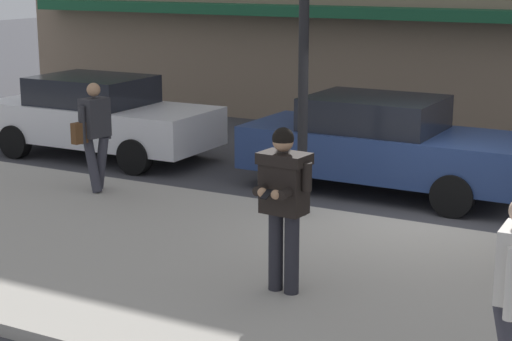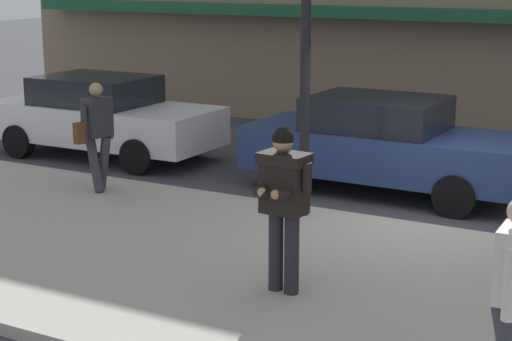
% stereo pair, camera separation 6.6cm
% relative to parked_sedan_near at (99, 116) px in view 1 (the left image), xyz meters
% --- Properties ---
extents(ground_plane, '(80.00, 80.00, 0.00)m').
position_rel_parked_sedan_near_xyz_m(ground_plane, '(6.89, -1.47, -0.79)').
color(ground_plane, '#3D3D42').
extents(sidewalk, '(32.00, 5.30, 0.14)m').
position_rel_parked_sedan_near_xyz_m(sidewalk, '(7.89, -4.32, -0.72)').
color(sidewalk, '#A8A399').
rests_on(sidewalk, ground).
extents(curb_paint_line, '(28.00, 0.12, 0.01)m').
position_rel_parked_sedan_near_xyz_m(curb_paint_line, '(7.89, -1.42, -0.79)').
color(curb_paint_line, silver).
rests_on(curb_paint_line, ground).
extents(parked_sedan_near, '(4.51, 1.95, 1.54)m').
position_rel_parked_sedan_near_xyz_m(parked_sedan_near, '(0.00, 0.00, 0.00)').
color(parked_sedan_near, silver).
rests_on(parked_sedan_near, ground).
extents(parked_sedan_mid, '(4.51, 1.96, 1.54)m').
position_rel_parked_sedan_near_xyz_m(parked_sedan_mid, '(5.64, 0.13, 0.00)').
color(parked_sedan_mid, navy).
rests_on(parked_sedan_mid, ground).
extents(man_texting_on_phone, '(0.65, 0.60, 1.81)m').
position_rel_parked_sedan_near_xyz_m(man_texting_on_phone, '(6.40, -4.87, 0.46)').
color(man_texting_on_phone, '#23232B').
rests_on(man_texting_on_phone, sidewalk).
extents(pedestrian_with_bag, '(0.38, 0.72, 1.70)m').
position_rel_parked_sedan_near_xyz_m(pedestrian_with_bag, '(1.92, -2.47, 0.32)').
color(pedestrian_with_bag, '#33333D').
rests_on(pedestrian_with_bag, sidewalk).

